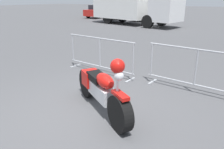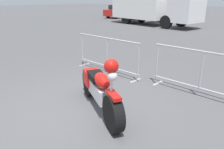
{
  "view_description": "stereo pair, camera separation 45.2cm",
  "coord_description": "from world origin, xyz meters",
  "views": [
    {
      "loc": [
        2.52,
        -2.95,
        2.16
      ],
      "look_at": [
        0.27,
        0.67,
        0.65
      ],
      "focal_mm": 35.0,
      "sensor_mm": 36.0,
      "label": 1
    },
    {
      "loc": [
        2.89,
        -2.69,
        2.16
      ],
      "look_at": [
        0.27,
        0.67,
        0.65
      ],
      "focal_mm": 35.0,
      "sensor_mm": 36.0,
      "label": 2
    }
  ],
  "objects": [
    {
      "name": "crowd_barrier_far",
      "position": [
        1.63,
        2.17,
        0.56
      ],
      "size": [
        2.4,
        0.65,
        1.07
      ],
      "rotation": [
        0.0,
        0.0,
        -0.1
      ],
      "color": "#9EA0A5",
      "rests_on": "ground"
    },
    {
      "name": "crowd_barrier_near",
      "position": [
        -1.1,
        2.17,
        0.56
      ],
      "size": [
        2.4,
        0.65,
        1.07
      ],
      "rotation": [
        0.0,
        0.0,
        -0.1
      ],
      "color": "#9EA0A5",
      "rests_on": "ground"
    },
    {
      "name": "parked_car_red",
      "position": [
        -12.31,
        18.21,
        0.7
      ],
      "size": [
        1.69,
        4.1,
        1.39
      ],
      "rotation": [
        0.0,
        0.0,
        1.56
      ],
      "color": "#B21E19",
      "rests_on": "ground"
    },
    {
      "name": "ground_plane",
      "position": [
        0.0,
        0.0,
        0.0
      ],
      "size": [
        120.0,
        120.0,
        0.0
      ],
      "primitive_type": "plane",
      "color": "#4C4C4F"
    },
    {
      "name": "parked_car_white",
      "position": [
        -6.31,
        18.03,
        0.77
      ],
      "size": [
        1.86,
        4.5,
        1.52
      ],
      "rotation": [
        0.0,
        0.0,
        1.56
      ],
      "color": "white",
      "rests_on": "ground"
    },
    {
      "name": "box_truck",
      "position": [
        -6.2,
        13.94,
        1.64
      ],
      "size": [
        8.0,
        3.84,
        2.98
      ],
      "rotation": [
        0.0,
        0.0,
        -0.22
      ],
      "color": "white",
      "rests_on": "ground"
    },
    {
      "name": "parked_car_black",
      "position": [
        -9.31,
        18.39,
        0.71
      ],
      "size": [
        1.71,
        4.14,
        1.4
      ],
      "rotation": [
        0.0,
        0.0,
        1.56
      ],
      "color": "black",
      "rests_on": "ground"
    },
    {
      "name": "motorcycle",
      "position": [
        0.27,
        0.27,
        0.48
      ],
      "size": [
        1.97,
        1.31,
        1.25
      ],
      "rotation": [
        0.0,
        0.0,
        -0.55
      ],
      "color": "black",
      "rests_on": "ground"
    }
  ]
}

